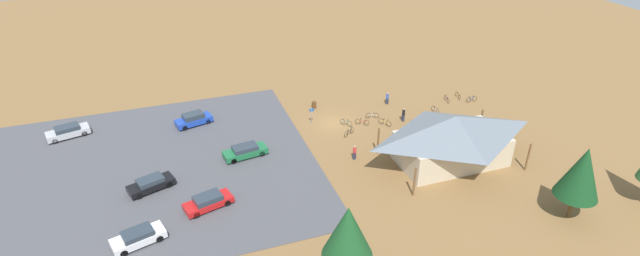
{
  "coord_description": "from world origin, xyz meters",
  "views": [
    {
      "loc": [
        18.86,
        48.57,
        28.48
      ],
      "look_at": [
        2.83,
        2.59,
        1.2
      ],
      "focal_mm": 27.02,
      "sensor_mm": 36.0,
      "label": 1
    }
  ],
  "objects_px": {
    "bicycle_teal_near_porch": "(346,123)",
    "car_blue_end_stall": "(194,119)",
    "bicycle_blue_front_row": "(472,99)",
    "car_silver_inner_stall": "(68,132)",
    "visitor_by_pavilion": "(387,98)",
    "pine_west": "(582,173)",
    "pine_midwest": "(348,232)",
    "lot_sign": "(312,114)",
    "trash_bin": "(314,105)",
    "bicycle_white_mid_cluster": "(372,116)",
    "visitor_near_lot": "(403,114)",
    "car_white_by_curb": "(138,237)",
    "bicycle_yellow_edge_north": "(385,122)",
    "bicycle_purple_lone_west": "(447,99)",
    "car_black_second_row": "(151,184)",
    "bicycle_black_yard_right": "(349,132)",
    "bicycle_silver_yard_center": "(435,110)",
    "car_green_mid_lot": "(245,151)",
    "car_red_front_row": "(208,202)",
    "bicycle_orange_lone_east": "(458,95)",
    "bicycle_red_by_bin": "(362,122)",
    "bike_pavilion": "(453,136)"
  },
  "relations": [
    {
      "from": "bicycle_blue_front_row",
      "to": "car_silver_inner_stall",
      "type": "xyz_separation_m",
      "value": [
        50.05,
        -7.5,
        0.36
      ]
    },
    {
      "from": "bicycle_blue_front_row",
      "to": "car_silver_inner_stall",
      "type": "bearing_deg",
      "value": -8.52
    },
    {
      "from": "car_white_by_curb",
      "to": "visitor_by_pavilion",
      "type": "bearing_deg",
      "value": -151.47
    },
    {
      "from": "lot_sign",
      "to": "bicycle_blue_front_row",
      "type": "height_order",
      "value": "lot_sign"
    },
    {
      "from": "bicycle_blue_front_row",
      "to": "car_silver_inner_stall",
      "type": "relative_size",
      "value": 0.34
    },
    {
      "from": "bicycle_orange_lone_east",
      "to": "bicycle_blue_front_row",
      "type": "distance_m",
      "value": 1.97
    },
    {
      "from": "pine_west",
      "to": "bicycle_red_by_bin",
      "type": "distance_m",
      "value": 25.0
    },
    {
      "from": "bicycle_silver_yard_center",
      "to": "car_green_mid_lot",
      "type": "height_order",
      "value": "car_green_mid_lot"
    },
    {
      "from": "bicycle_teal_near_porch",
      "to": "car_blue_end_stall",
      "type": "relative_size",
      "value": 0.29
    },
    {
      "from": "lot_sign",
      "to": "visitor_by_pavilion",
      "type": "xyz_separation_m",
      "value": [
        -11.17,
        -1.93,
        -0.54
      ]
    },
    {
      "from": "bicycle_silver_yard_center",
      "to": "car_blue_end_stall",
      "type": "bearing_deg",
      "value": -13.22
    },
    {
      "from": "lot_sign",
      "to": "bicycle_blue_front_row",
      "type": "xyz_separation_m",
      "value": [
        -22.15,
        1.21,
        -1.02
      ]
    },
    {
      "from": "bicycle_purple_lone_west",
      "to": "bicycle_teal_near_porch",
      "type": "height_order",
      "value": "bicycle_teal_near_porch"
    },
    {
      "from": "bicycle_purple_lone_west",
      "to": "bicycle_silver_yard_center",
      "type": "bearing_deg",
      "value": 36.97
    },
    {
      "from": "bicycle_red_by_bin",
      "to": "lot_sign",
      "type": "bearing_deg",
      "value": -21.4
    },
    {
      "from": "pine_west",
      "to": "bicycle_white_mid_cluster",
      "type": "relative_size",
      "value": 4.37
    },
    {
      "from": "bicycle_black_yard_right",
      "to": "car_blue_end_stall",
      "type": "xyz_separation_m",
      "value": [
        16.95,
        -8.57,
        0.39
      ]
    },
    {
      "from": "bicycle_orange_lone_east",
      "to": "trash_bin",
      "type": "bearing_deg",
      "value": -10.15
    },
    {
      "from": "bicycle_blue_front_row",
      "to": "visitor_by_pavilion",
      "type": "relative_size",
      "value": 1.02
    },
    {
      "from": "bicycle_white_mid_cluster",
      "to": "bicycle_black_yard_right",
      "type": "distance_m",
      "value": 5.36
    },
    {
      "from": "pine_midwest",
      "to": "bicycle_yellow_edge_north",
      "type": "xyz_separation_m",
      "value": [
        -13.79,
        -21.59,
        -4.58
      ]
    },
    {
      "from": "bicycle_purple_lone_west",
      "to": "car_black_second_row",
      "type": "height_order",
      "value": "car_black_second_row"
    },
    {
      "from": "bike_pavilion",
      "to": "bicycle_orange_lone_east",
      "type": "distance_m",
      "value": 16.77
    },
    {
      "from": "trash_bin",
      "to": "bicycle_red_by_bin",
      "type": "xyz_separation_m",
      "value": [
        -4.13,
        6.21,
        -0.07
      ]
    },
    {
      "from": "trash_bin",
      "to": "bicycle_silver_yard_center",
      "type": "distance_m",
      "value": 15.61
    },
    {
      "from": "bicycle_purple_lone_west",
      "to": "visitor_by_pavilion",
      "type": "distance_m",
      "value": 8.14
    },
    {
      "from": "car_silver_inner_stall",
      "to": "car_green_mid_lot",
      "type": "xyz_separation_m",
      "value": [
        -18.69,
        11.03,
        -0.03
      ]
    },
    {
      "from": "pine_midwest",
      "to": "bicycle_silver_yard_center",
      "type": "bearing_deg",
      "value": -133.57
    },
    {
      "from": "trash_bin",
      "to": "car_white_by_curb",
      "type": "relative_size",
      "value": 0.19
    },
    {
      "from": "car_silver_inner_stall",
      "to": "bicycle_orange_lone_east",
      "type": "bearing_deg",
      "value": 173.23
    },
    {
      "from": "bicycle_white_mid_cluster",
      "to": "car_black_second_row",
      "type": "xyz_separation_m",
      "value": [
        26.82,
        6.59,
        0.36
      ]
    },
    {
      "from": "bike_pavilion",
      "to": "bicycle_teal_near_porch",
      "type": "distance_m",
      "value": 13.66
    },
    {
      "from": "car_black_second_row",
      "to": "car_silver_inner_stall",
      "type": "distance_m",
      "value": 16.46
    },
    {
      "from": "bicycle_yellow_edge_north",
      "to": "car_white_by_curb",
      "type": "relative_size",
      "value": 0.32
    },
    {
      "from": "bicycle_blue_front_row",
      "to": "bike_pavilion",
      "type": "bearing_deg",
      "value": 47.13
    },
    {
      "from": "bike_pavilion",
      "to": "bicycle_red_by_bin",
      "type": "xyz_separation_m",
      "value": [
        5.59,
        -10.61,
        -2.72
      ]
    },
    {
      "from": "car_silver_inner_stall",
      "to": "trash_bin",
      "type": "bearing_deg",
      "value": 175.49
    },
    {
      "from": "car_black_second_row",
      "to": "bicycle_teal_near_porch",
      "type": "bearing_deg",
      "value": -165.66
    },
    {
      "from": "bicycle_silver_yard_center",
      "to": "bicycle_red_by_bin",
      "type": "bearing_deg",
      "value": -1.22
    },
    {
      "from": "bicycle_white_mid_cluster",
      "to": "visitor_near_lot",
      "type": "xyz_separation_m",
      "value": [
        -3.25,
        2.01,
        0.59
      ]
    },
    {
      "from": "bicycle_red_by_bin",
      "to": "car_black_second_row",
      "type": "distance_m",
      "value": 25.48
    },
    {
      "from": "bicycle_black_yard_right",
      "to": "visitor_by_pavilion",
      "type": "xyz_separation_m",
      "value": [
        -7.92,
        -6.03,
        0.48
      ]
    },
    {
      "from": "car_red_front_row",
      "to": "trash_bin",
      "type": "bearing_deg",
      "value": -134.23
    },
    {
      "from": "lot_sign",
      "to": "car_white_by_curb",
      "type": "relative_size",
      "value": 0.47
    },
    {
      "from": "visitor_by_pavilion",
      "to": "bicycle_blue_front_row",
      "type": "bearing_deg",
      "value": 164.06
    },
    {
      "from": "pine_midwest",
      "to": "visitor_by_pavilion",
      "type": "xyz_separation_m",
      "value": [
        -16.66,
        -26.82,
        -4.1
      ]
    },
    {
      "from": "bicycle_black_yard_right",
      "to": "trash_bin",
      "type": "bearing_deg",
      "value": -78.53
    },
    {
      "from": "bicycle_purple_lone_west",
      "to": "visitor_by_pavilion",
      "type": "xyz_separation_m",
      "value": [
        7.87,
        -1.99,
        0.53
      ]
    },
    {
      "from": "pine_west",
      "to": "bicycle_yellow_edge_north",
      "type": "xyz_separation_m",
      "value": [
        8.26,
        -21.05,
        -4.41
      ]
    },
    {
      "from": "pine_west",
      "to": "pine_midwest",
      "type": "height_order",
      "value": "pine_west"
    }
  ]
}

